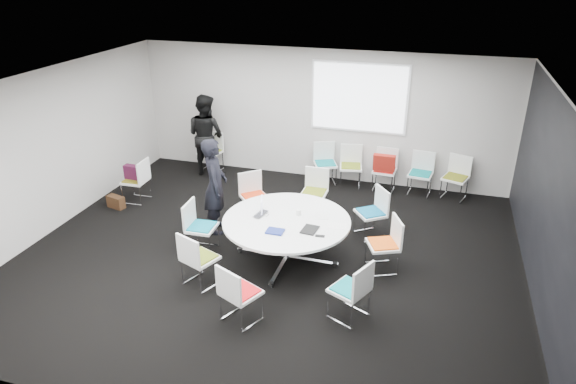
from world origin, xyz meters
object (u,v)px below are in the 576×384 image
(person_main, at_px, (215,186))
(maroon_bag, at_px, (134,172))
(brown_bag, at_px, (116,202))
(chair_spare_left, at_px, (137,188))
(cup, at_px, (298,212))
(chair_ring_e, at_px, (202,236))
(chair_ring_h, at_px, (349,300))
(chair_ring_g, at_px, (241,303))
(chair_back_c, at_px, (384,178))
(chair_ring_c, at_px, (314,201))
(chair_ring_d, at_px, (254,205))
(chair_ring_b, at_px, (371,222))
(laptop, at_px, (263,215))
(chair_ring_f, at_px, (200,268))
(chair_back_e, at_px, (454,186))
(chair_back_d, at_px, (420,182))
(conference_table, at_px, (287,232))
(chair_back_a, at_px, (325,171))
(person_back, at_px, (206,135))
(chair_person_back, at_px, (211,159))
(chair_back_b, at_px, (350,174))
(chair_ring_a, at_px, (383,254))

(person_main, relative_size, maroon_bag, 4.30)
(person_main, height_order, brown_bag, person_main)
(maroon_bag, bearing_deg, chair_spare_left, 2.14)
(person_main, height_order, cup, person_main)
(chair_ring_e, distance_m, chair_ring_h, 2.84)
(chair_ring_g, xyz_separation_m, chair_ring_h, (1.38, 0.49, 0.00))
(chair_back_c, relative_size, chair_spare_left, 1.00)
(chair_ring_c, height_order, chair_spare_left, same)
(chair_ring_d, bearing_deg, chair_ring_b, 137.34)
(chair_ring_e, bearing_deg, laptop, 97.35)
(chair_ring_g, height_order, cup, chair_ring_g)
(chair_ring_f, xyz_separation_m, cup, (1.17, 1.23, 0.50))
(chair_back_e, bearing_deg, chair_ring_g, 79.14)
(maroon_bag, bearing_deg, chair_ring_f, -42.49)
(chair_back_d, bearing_deg, conference_table, 67.03)
(chair_back_a, xyz_separation_m, chair_back_c, (1.26, 0.00, 0.00))
(person_back, xyz_separation_m, cup, (2.90, -2.79, -0.13))
(chair_ring_d, height_order, cup, chair_ring_d)
(chair_back_d, height_order, brown_bag, chair_back_d)
(chair_person_back, bearing_deg, maroon_bag, 79.08)
(conference_table, xyz_separation_m, brown_bag, (-3.75, 0.87, -0.39))
(chair_back_d, distance_m, brown_bag, 6.10)
(chair_spare_left, bearing_deg, chair_back_c, -69.39)
(laptop, bearing_deg, chair_spare_left, 79.93)
(chair_back_b, relative_size, laptop, 2.93)
(chair_ring_a, relative_size, chair_ring_f, 1.00)
(chair_ring_b, height_order, chair_person_back, same)
(chair_back_c, bearing_deg, conference_table, 73.63)
(chair_ring_h, bearing_deg, maroon_bag, 88.32)
(chair_ring_h, bearing_deg, chair_back_b, 35.38)
(chair_ring_d, bearing_deg, brown_bag, -34.78)
(chair_ring_b, height_order, chair_spare_left, same)
(conference_table, height_order, chair_ring_f, chair_ring_f)
(chair_ring_b, xyz_separation_m, person_back, (-3.94, 1.83, 0.63))
(chair_ring_h, xyz_separation_m, person_main, (-2.71, 1.77, 0.58))
(chair_back_b, bearing_deg, laptop, 64.45)
(chair_back_e, bearing_deg, cup, 69.25)
(chair_ring_d, xyz_separation_m, person_back, (-1.78, 1.80, 0.63))
(chair_ring_a, bearing_deg, chair_spare_left, 53.25)
(chair_ring_a, relative_size, chair_back_b, 1.00)
(chair_ring_e, height_order, chair_back_b, same)
(chair_ring_b, bearing_deg, conference_table, 98.50)
(chair_ring_h, xyz_separation_m, chair_spare_left, (-4.73, 2.41, 0.00))
(chair_ring_e, relative_size, chair_ring_h, 1.00)
(cup, bearing_deg, chair_person_back, 134.40)
(chair_ring_g, distance_m, maroon_bag, 4.45)
(chair_ring_c, bearing_deg, conference_table, 89.13)
(chair_ring_d, bearing_deg, chair_back_e, 167.47)
(person_back, height_order, laptop, person_back)
(chair_ring_d, distance_m, chair_back_d, 3.50)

